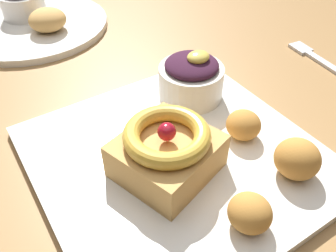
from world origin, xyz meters
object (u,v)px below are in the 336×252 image
(back_plate, at_px, (32,25))
(berry_ramekin, at_px, (191,78))
(fritter_back, at_px, (250,213))
(back_pastry, at_px, (47,20))
(fork, at_px, (315,57))
(fritter_middle, at_px, (297,159))
(back_ramekin, at_px, (22,2))
(front_plate, at_px, (177,158))
(fritter_front, at_px, (243,125))
(cake_slice, at_px, (167,150))

(back_plate, bearing_deg, berry_ramekin, -71.74)
(fritter_back, height_order, back_pastry, back_pastry)
(berry_ramekin, xyz_separation_m, fritter_back, (-0.07, -0.20, -0.01))
(berry_ramekin, height_order, fork, berry_ramekin)
(berry_ramekin, xyz_separation_m, fritter_middle, (0.01, -0.17, -0.01))
(fritter_back, bearing_deg, berry_ramekin, 69.35)
(fritter_back, relative_size, fork, 0.33)
(fritter_back, xyz_separation_m, back_ramekin, (-0.04, 0.58, 0.01))
(berry_ramekin, bearing_deg, front_plate, -132.95)
(back_pastry, relative_size, fork, 0.51)
(fritter_middle, relative_size, back_pastry, 0.75)
(front_plate, height_order, fritter_front, fritter_front)
(fritter_front, distance_m, back_plate, 0.47)
(back_plate, distance_m, back_pastry, 0.06)
(front_plate, bearing_deg, back_pastry, 92.80)
(fritter_back, distance_m, back_ramekin, 0.58)
(fritter_front, relative_size, back_ramekin, 0.51)
(back_ramekin, bearing_deg, fritter_back, -85.93)
(fritter_middle, xyz_separation_m, fritter_back, (-0.09, -0.02, -0.00))
(cake_slice, bearing_deg, back_plate, 91.92)
(fritter_back, bearing_deg, back_ramekin, 94.07)
(front_plate, xyz_separation_m, back_plate, (-0.04, 0.43, 0.00))
(fritter_front, bearing_deg, back_pastry, 104.21)
(back_ramekin, height_order, fork, back_ramekin)
(cake_slice, distance_m, fritter_middle, 0.14)
(berry_ramekin, relative_size, back_pastry, 1.33)
(fritter_middle, distance_m, back_pastry, 0.49)
(cake_slice, xyz_separation_m, fork, (0.34, 0.08, -0.04))
(fritter_front, height_order, fritter_middle, fritter_middle)
(back_ramekin, distance_m, fork, 0.53)
(fritter_front, distance_m, back_ramekin, 0.49)
(back_ramekin, bearing_deg, front_plate, -85.43)
(back_plate, bearing_deg, back_ramekin, 88.85)
(fritter_front, bearing_deg, back_ramekin, 103.97)
(back_plate, distance_m, back_ramekin, 0.05)
(fritter_front, distance_m, back_pastry, 0.41)
(cake_slice, xyz_separation_m, fritter_back, (0.03, -0.10, -0.01))
(cake_slice, height_order, fritter_back, cake_slice)
(cake_slice, bearing_deg, back_pastry, 89.41)
(berry_ramekin, bearing_deg, cake_slice, -136.18)
(berry_ramekin, relative_size, fork, 0.68)
(front_plate, relative_size, fritter_middle, 6.30)
(fritter_back, relative_size, back_pastry, 0.65)
(fork, bearing_deg, front_plate, 108.56)
(berry_ramekin, height_order, back_plate, berry_ramekin)
(fritter_back, bearing_deg, fritter_front, 50.79)
(front_plate, xyz_separation_m, fritter_middle, (0.09, -0.09, 0.03))
(front_plate, bearing_deg, berry_ramekin, 47.05)
(back_pastry, distance_m, fork, 0.46)
(berry_ramekin, height_order, back_pastry, berry_ramekin)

